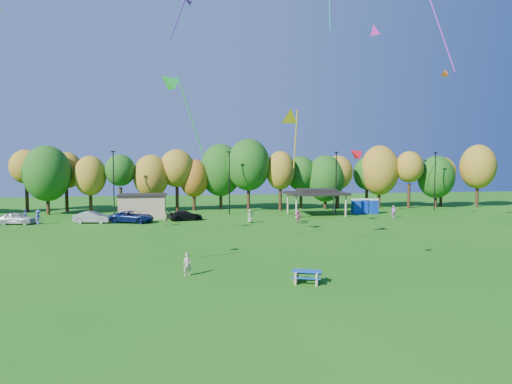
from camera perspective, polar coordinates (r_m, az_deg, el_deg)
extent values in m
plane|color=#19600F|center=(26.62, 1.65, -12.75)|extent=(160.00, 160.00, 0.00)
cylinder|color=black|center=(77.70, -26.71, -0.70)|extent=(0.50, 0.50, 4.12)
ellipsoid|color=olive|center=(77.50, -26.81, 2.84)|extent=(4.78, 4.78, 5.18)
cylinder|color=black|center=(71.99, -24.56, -1.18)|extent=(0.50, 0.50, 3.56)
ellipsoid|color=#144C0F|center=(71.78, -24.65, 2.13)|extent=(6.62, 6.62, 8.00)
cylinder|color=black|center=(75.50, -22.57, -0.83)|extent=(0.50, 0.50, 3.79)
ellipsoid|color=olive|center=(75.30, -22.66, 2.53)|extent=(4.94, 4.94, 5.58)
cylinder|color=black|center=(71.51, -19.95, -1.19)|extent=(0.50, 0.50, 3.34)
ellipsoid|color=olive|center=(71.30, -20.02, 1.93)|extent=(4.61, 4.61, 5.88)
cylinder|color=black|center=(70.67, -16.55, -0.98)|extent=(0.50, 0.50, 3.82)
ellipsoid|color=#144C0F|center=(70.46, -16.62, 2.63)|extent=(4.43, 4.43, 4.73)
cylinder|color=black|center=(70.93, -12.94, -1.13)|extent=(0.50, 0.50, 3.25)
ellipsoid|color=olive|center=(70.71, -12.98, 1.94)|extent=(5.33, 5.33, 6.53)
cylinder|color=black|center=(71.34, -9.83, -0.77)|extent=(0.50, 0.50, 3.96)
ellipsoid|color=olive|center=(71.12, -9.87, 2.94)|extent=(5.31, 5.31, 5.82)
cylinder|color=black|center=(71.67, -7.74, -1.10)|extent=(0.50, 0.50, 3.05)
ellipsoid|color=#995914|center=(71.46, -7.77, 1.74)|extent=(4.54, 4.54, 5.87)
cylinder|color=black|center=(73.07, -4.42, -0.70)|extent=(0.50, 0.50, 3.77)
ellipsoid|color=#144C0F|center=(72.86, -4.44, 2.75)|extent=(6.69, 6.69, 8.35)
cylinder|color=black|center=(70.56, -0.94, -0.64)|extent=(0.50, 0.50, 4.28)
ellipsoid|color=#144C0F|center=(70.35, -0.95, 3.42)|extent=(6.64, 6.64, 8.01)
cylinder|color=black|center=(71.16, 3.05, -0.82)|extent=(0.50, 0.50, 3.76)
ellipsoid|color=olive|center=(70.94, 3.06, 2.72)|extent=(4.49, 4.49, 6.02)
cylinder|color=black|center=(74.07, 5.63, -0.78)|extent=(0.50, 0.50, 3.43)
ellipsoid|color=#144C0F|center=(73.86, 5.65, 2.32)|extent=(4.77, 4.77, 5.63)
cylinder|color=black|center=(74.36, 8.65, -0.97)|extent=(0.50, 0.50, 2.95)
ellipsoid|color=#144C0F|center=(74.16, 8.68, 1.69)|extent=(6.14, 6.14, 7.54)
cylinder|color=black|center=(75.51, 10.18, -0.70)|extent=(0.50, 0.50, 3.52)
ellipsoid|color=olive|center=(75.30, 10.22, 2.42)|extent=(4.78, 4.78, 5.53)
cylinder|color=black|center=(79.11, 13.65, -0.59)|extent=(0.50, 0.50, 3.39)
ellipsoid|color=#144C0F|center=(78.92, 13.70, 2.27)|extent=(4.54, 4.54, 5.46)
cylinder|color=black|center=(78.60, 15.12, -0.52)|extent=(0.50, 0.50, 3.72)
ellipsoid|color=olive|center=(78.40, 15.18, 2.64)|extent=(6.32, 6.32, 8.24)
cylinder|color=black|center=(78.73, 18.56, -0.46)|extent=(0.50, 0.50, 4.06)
ellipsoid|color=olive|center=(78.53, 18.63, 2.99)|extent=(4.50, 4.50, 5.13)
cylinder|color=black|center=(81.72, 21.52, -0.73)|extent=(0.50, 0.50, 3.05)
ellipsoid|color=#144C0F|center=(81.54, 21.59, 1.77)|extent=(5.97, 5.97, 7.05)
cylinder|color=black|center=(84.02, 22.11, -0.46)|extent=(0.50, 0.50, 3.55)
ellipsoid|color=olive|center=(83.83, 22.18, 2.37)|extent=(4.60, 4.60, 4.99)
cylinder|color=black|center=(85.51, 25.91, -0.32)|extent=(0.50, 0.50, 4.07)
ellipsoid|color=olive|center=(85.33, 26.00, 2.86)|extent=(5.83, 5.83, 7.42)
cylinder|color=black|center=(65.75, -17.36, 0.93)|extent=(0.16, 0.16, 9.00)
cube|color=black|center=(65.69, -17.44, 4.85)|extent=(0.50, 0.25, 0.18)
cylinder|color=black|center=(65.48, -3.35, 1.08)|extent=(0.16, 0.16, 9.00)
cube|color=black|center=(65.43, -3.37, 5.02)|extent=(0.50, 0.25, 0.18)
cylinder|color=black|center=(69.03, 9.97, 1.17)|extent=(0.16, 0.16, 9.00)
cube|color=black|center=(68.98, 10.02, 4.91)|extent=(0.50, 0.25, 0.18)
cylinder|color=black|center=(75.86, 21.45, 1.19)|extent=(0.16, 0.16, 9.00)
cube|color=black|center=(75.81, 21.54, 4.59)|extent=(0.50, 0.25, 0.18)
cube|color=tan|center=(63.54, -13.98, -1.82)|extent=(6.00, 4.00, 3.00)
cube|color=black|center=(63.41, -14.00, -0.36)|extent=(6.30, 4.30, 0.25)
cylinder|color=tan|center=(61.81, 5.07, -1.88)|extent=(0.24, 0.24, 3.00)
cylinder|color=tan|center=(63.91, 11.16, -1.75)|extent=(0.24, 0.24, 3.00)
cylinder|color=tan|center=(66.64, 3.99, -1.46)|extent=(0.24, 0.24, 3.00)
cylinder|color=tan|center=(68.60, 9.69, -1.36)|extent=(0.24, 0.24, 3.00)
cube|color=black|center=(65.02, 7.51, -0.16)|extent=(8.20, 6.20, 0.35)
cube|color=black|center=(64.99, 7.52, 0.20)|extent=(5.00, 3.50, 0.45)
cube|color=#0C31A1|center=(68.11, 12.41, -1.85)|extent=(1.10, 1.10, 2.00)
cube|color=silver|center=(68.02, 12.42, -0.94)|extent=(1.15, 1.15, 0.18)
cube|color=#0C31A1|center=(69.06, 13.26, -1.79)|extent=(1.10, 1.10, 2.00)
cube|color=silver|center=(68.96, 13.27, -0.88)|extent=(1.15, 1.15, 0.18)
cube|color=#0C31A1|center=(68.90, 14.49, -1.82)|extent=(1.10, 1.10, 2.00)
cube|color=silver|center=(68.81, 14.50, -0.91)|extent=(1.15, 1.15, 0.18)
cube|color=tan|center=(29.31, 5.09, -10.48)|extent=(0.63, 1.39, 0.72)
cube|color=tan|center=(29.20, 7.66, -10.56)|extent=(0.63, 1.39, 0.72)
cube|color=#134AA7|center=(29.15, 6.38, -9.78)|extent=(1.94, 1.34, 0.06)
cube|color=#134AA7|center=(28.63, 6.27, -10.67)|extent=(1.77, 0.87, 0.05)
cube|color=#134AA7|center=(29.82, 6.48, -10.08)|extent=(1.77, 0.87, 0.05)
imported|color=tan|center=(31.01, -8.57, -8.95)|extent=(0.60, 0.44, 1.53)
imported|color=silver|center=(62.59, -27.73, -2.93)|extent=(4.60, 2.56, 1.48)
imported|color=#939398|center=(60.03, -19.77, -3.00)|extent=(4.58, 2.12, 1.45)
imported|color=#0D1B51|center=(58.98, -15.16, -3.01)|extent=(5.83, 4.06, 1.48)
imported|color=black|center=(59.80, -8.79, -2.93)|extent=(4.61, 2.57, 1.26)
imported|color=#8F8F57|center=(55.41, -11.18, -3.27)|extent=(0.51, 1.03, 1.69)
imported|color=#B759BD|center=(65.04, 16.84, -2.34)|extent=(0.63, 0.44, 1.64)
imported|color=#4C71A8|center=(64.46, -26.84, -2.64)|extent=(0.91, 1.00, 1.65)
imported|color=#A9467A|center=(57.41, 5.27, -3.04)|extent=(1.13, 1.47, 1.55)
imported|color=gray|center=(56.59, -0.75, -3.02)|extent=(0.93, 0.67, 1.76)
imported|color=#5359B7|center=(61.34, -25.56, -2.86)|extent=(0.93, 1.27, 1.75)
cone|color=yellow|center=(39.67, 4.26, 9.69)|extent=(1.78, 2.24, 2.14)
cylinder|color=yellow|center=(38.08, 4.97, 6.53)|extent=(0.26, 1.81, 4.73)
cylinder|color=purple|center=(47.51, 22.17, 17.95)|extent=(1.59, 2.45, 7.55)
cone|color=green|center=(40.00, -10.97, 13.49)|extent=(2.47, 2.25, 2.04)
cylinder|color=green|center=(38.67, -8.11, 9.15)|extent=(2.28, 1.18, 6.61)
cylinder|color=#3E1B95|center=(42.18, -9.70, 20.64)|extent=(1.46, 0.29, 3.79)
cylinder|color=#28CDFF|center=(57.43, 9.17, 22.27)|extent=(0.99, 1.99, 5.67)
cone|color=#FB29CB|center=(52.03, 14.62, 19.12)|extent=(2.01, 2.01, 1.63)
cone|color=#D95019|center=(55.59, 22.59, 13.66)|extent=(1.64, 1.58, 1.31)
cone|color=red|center=(31.51, 12.25, 4.77)|extent=(1.15, 0.92, 1.09)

